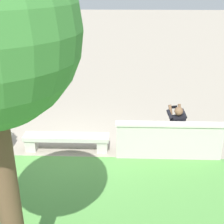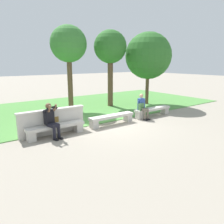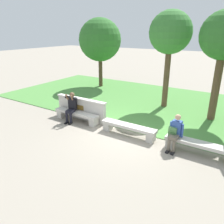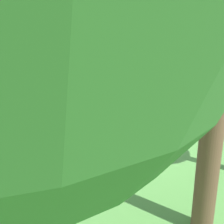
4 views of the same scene
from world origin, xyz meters
The scene contains 12 objects.
ground_plane centered at (0.00, 0.00, 0.00)m, with size 80.00×80.00×0.00m, color gray.
grass_strip centered at (0.00, 4.38, 0.01)m, with size 19.63×8.00×0.03m, color #518E42.
bench_main centered at (-2.68, 0.00, 0.31)m, with size 2.28×0.40×0.45m.
bench_near centered at (0.00, 0.00, 0.31)m, with size 2.28×0.40×0.45m.
bench_mid centered at (2.68, 0.00, 0.31)m, with size 2.28×0.40×0.45m.
backrest_wall_with_plaque centered at (-2.68, 0.34, 0.52)m, with size 2.71×0.24×1.01m.
person_photographer centered at (-2.88, -0.08, 0.74)m, with size 0.53×0.77×1.32m.
person_distant centered at (1.85, -0.07, 0.67)m, with size 0.48×0.68×1.26m.
backpack centered at (1.76, -0.05, 0.63)m, with size 0.28×0.24×0.43m.
tree_behind_wall centered at (-0.03, 4.15, 3.75)m, with size 2.09×2.09×4.87m.
tree_right_background centered at (-5.58, 6.01, 3.27)m, with size 2.92×2.92×4.74m.
tree_far_back centered at (2.46, 3.53, 3.64)m, with size 2.02×2.02×4.73m.
Camera 3 is at (3.65, -6.91, 3.91)m, focal length 35.00 mm.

